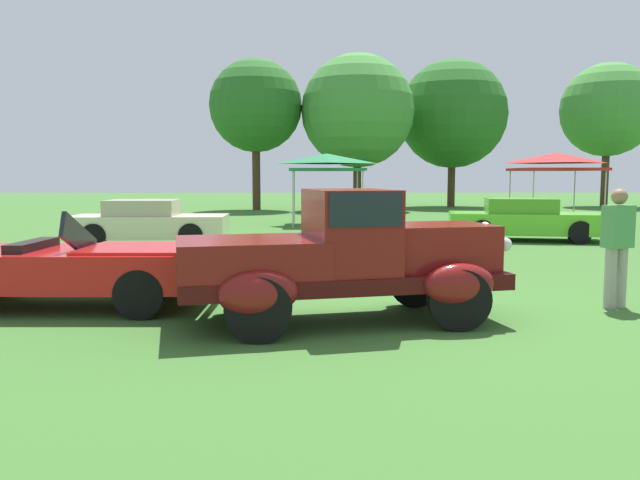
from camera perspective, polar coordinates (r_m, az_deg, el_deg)
name	(u,v)px	position (r m, az deg, el deg)	size (l,w,h in m)	color
ground_plane	(381,315)	(8.54, 5.57, -6.82)	(120.00, 120.00, 0.00)	#386628
feature_pickup_truck	(344,255)	(7.97, 2.19, -1.41)	(4.33, 2.46, 1.70)	#400B0B
neighbor_convertible	(71,267)	(9.62, -21.73, -2.28)	(4.35, 1.82, 1.40)	red
show_car_cream	(148,223)	(17.63, -15.37, 1.52)	(4.18, 1.77, 1.22)	beige
show_car_lime	(525,220)	(19.05, 18.13, 1.75)	(4.58, 2.47, 1.22)	#60C62D
spectator_near_truck	(617,244)	(9.80, 25.40, -0.31)	(0.46, 0.37, 1.69)	#9E998E
canopy_tent_left_field	(327,161)	(24.01, 0.62, 7.19)	(2.81, 2.81, 2.71)	#B7B7BC
canopy_tent_center_field	(556,161)	(24.69, 20.68, 6.77)	(2.81, 2.81, 2.71)	#B7B7BC
treeline_far_left	(256,106)	(34.71, -5.87, 12.02)	(5.00, 5.00, 8.12)	#47331E
treeline_mid_left	(358,111)	(34.65, 3.44, 11.62)	(6.11, 6.11, 8.41)	#47331E
treeline_center	(453,114)	(38.68, 11.98, 11.13)	(6.38, 6.38, 8.70)	#47331E
treeline_mid_right	(608,110)	(42.15, 24.71, 10.68)	(5.57, 5.57, 8.60)	#47331E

